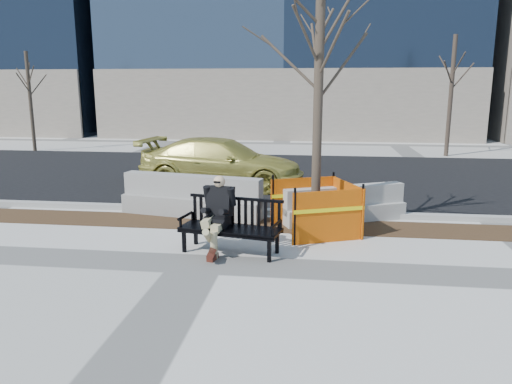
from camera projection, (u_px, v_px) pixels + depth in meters
ground at (198, 264)px, 8.54m from camera, size 120.00×120.00×0.00m
mulch_strip at (225, 223)px, 11.06m from camera, size 40.00×1.20×0.02m
asphalt_street at (259, 175)px, 17.07m from camera, size 60.00×10.40×0.01m
curb at (233, 210)px, 11.97m from camera, size 60.00×0.25×0.12m
bench at (231, 252)px, 9.12m from camera, size 2.00×1.05×1.02m
seated_man at (218, 250)px, 9.25m from camera, size 0.79×1.10×1.40m
tree_fence at (315, 232)px, 10.39m from camera, size 2.98×2.98×5.71m
sedan at (222, 186)px, 15.22m from camera, size 5.29×2.68×1.47m
jersey_barrier_left at (193, 215)px, 11.74m from camera, size 3.51×1.33×0.99m
jersey_barrier_right at (344, 221)px, 11.25m from camera, size 2.88×1.75×0.83m
far_tree_left at (35, 151)px, 23.49m from camera, size 2.32×2.32×4.99m
far_tree_right at (446, 156)px, 21.80m from camera, size 2.57×2.57×5.60m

